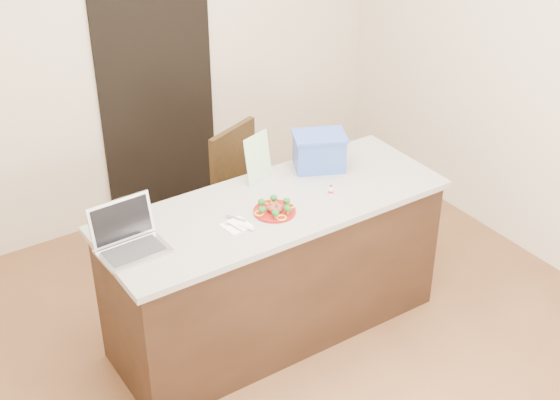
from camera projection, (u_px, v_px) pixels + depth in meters
ground at (297, 349)px, 4.76m from camera, size 4.00×4.00×0.00m
room_shell at (301, 106)px, 3.93m from camera, size 4.00×4.00×4.00m
doorway at (157, 88)px, 5.71m from camera, size 0.90×0.02×2.00m
island at (274, 268)px, 4.71m from camera, size 2.06×0.76×0.92m
plate at (275, 211)px, 4.38m from camera, size 0.24×0.24×0.02m
meatballs at (275, 208)px, 4.37m from camera, size 0.10×0.10×0.04m
broccoli at (275, 205)px, 4.36m from camera, size 0.21×0.19×0.04m
pepper_rings at (275, 210)px, 4.38m from camera, size 0.24×0.24×0.01m
napkin at (236, 225)px, 4.26m from camera, size 0.15×0.15×0.01m
fork at (233, 225)px, 4.25m from camera, size 0.04×0.14×0.00m
knife at (243, 224)px, 4.26m from camera, size 0.07×0.22×0.01m
yogurt_bottle at (331, 191)px, 4.54m from camera, size 0.03×0.03×0.06m
laptop at (128, 236)px, 4.05m from camera, size 0.36×0.29×0.25m
leaflet at (258, 157)px, 4.64m from camera, size 0.21×0.10×0.29m
blue_box at (319, 151)px, 4.78m from camera, size 0.39×0.34×0.23m
chair at (242, 192)px, 5.27m from camera, size 0.58×0.59×1.00m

